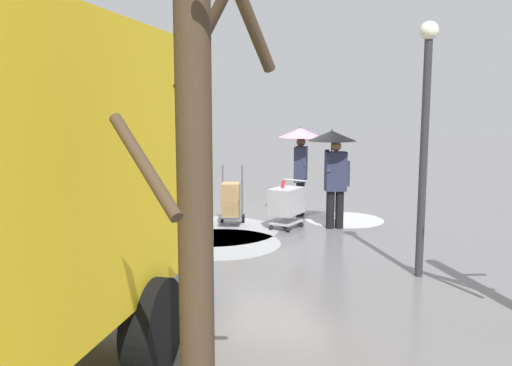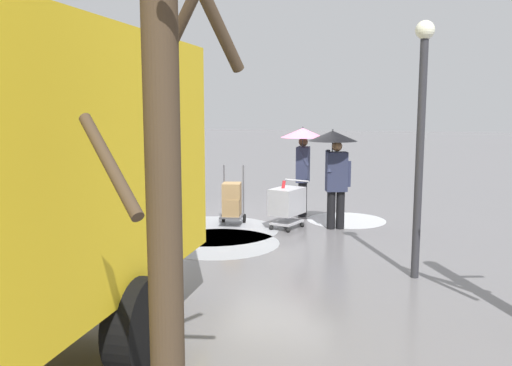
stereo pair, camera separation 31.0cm
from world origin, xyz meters
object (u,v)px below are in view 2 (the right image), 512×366
object	(u,v)px
shopping_cart_vendor	(287,203)
pedestrian_black_side	(334,156)
cargo_van_parked_right	(110,169)
hand_dolly_boxes	(232,201)
street_lamp	(421,123)
pedestrian_pink_side	(303,150)
bare_tree_far	(165,220)

from	to	relation	value
shopping_cart_vendor	pedestrian_black_side	bearing A→B (deg)	-165.36
cargo_van_parked_right	shopping_cart_vendor	xyz separation A→B (m)	(-4.14, -0.12, -0.61)
cargo_van_parked_right	shopping_cart_vendor	bearing A→B (deg)	-178.39
hand_dolly_boxes	pedestrian_black_side	world-z (taller)	pedestrian_black_side
cargo_van_parked_right	street_lamp	bearing A→B (deg)	158.46
hand_dolly_boxes	street_lamp	bearing A→B (deg)	144.13
hand_dolly_boxes	pedestrian_pink_side	world-z (taller)	pedestrian_pink_side
shopping_cart_vendor	bare_tree_far	bearing A→B (deg)	95.82
pedestrian_pink_side	pedestrian_black_side	size ratio (longest dim) A/B	1.00
cargo_van_parked_right	shopping_cart_vendor	distance (m)	4.19
pedestrian_pink_side	street_lamp	size ratio (longest dim) A/B	0.56
shopping_cart_vendor	bare_tree_far	size ratio (longest dim) A/B	0.28
cargo_van_parked_right	pedestrian_pink_side	size ratio (longest dim) A/B	2.51
bare_tree_far	street_lamp	world-z (taller)	street_lamp
shopping_cart_vendor	bare_tree_far	xyz separation A→B (m)	(-0.81, 7.94, 1.31)
shopping_cart_vendor	pedestrian_pink_side	bearing A→B (deg)	-93.23
pedestrian_black_side	street_lamp	size ratio (longest dim) A/B	0.56
shopping_cart_vendor	cargo_van_parked_right	bearing A→B (deg)	1.61
cargo_van_parked_right	street_lamp	distance (m)	7.34
bare_tree_far	street_lamp	distance (m)	5.49
hand_dolly_boxes	pedestrian_black_side	bearing A→B (deg)	-173.46
shopping_cart_vendor	hand_dolly_boxes	distance (m)	1.24
pedestrian_pink_side	pedestrian_black_side	distance (m)	1.45
pedestrian_black_side	street_lamp	bearing A→B (deg)	118.36
pedestrian_black_side	bare_tree_far	distance (m)	8.20
pedestrian_pink_side	bare_tree_far	xyz separation A→B (m)	(-0.73, 9.35, 0.29)
pedestrian_pink_side	street_lamp	xyz separation A→B (m)	(-2.52, 4.18, 0.79)
hand_dolly_boxes	street_lamp	world-z (taller)	street_lamp
shopping_cart_vendor	pedestrian_black_side	distance (m)	1.41
hand_dolly_boxes	bare_tree_far	bearing A→B (deg)	104.49
shopping_cart_vendor	street_lamp	world-z (taller)	street_lamp
cargo_van_parked_right	shopping_cart_vendor	world-z (taller)	cargo_van_parked_right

